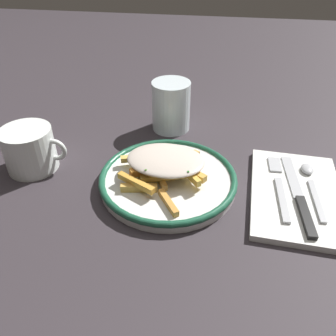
# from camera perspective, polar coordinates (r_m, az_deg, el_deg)

# --- Properties ---
(ground_plane) EXTENTS (2.60, 2.60, 0.00)m
(ground_plane) POSITION_cam_1_polar(r_m,az_deg,el_deg) (0.62, 0.00, -2.74)
(ground_plane) COLOR #322C31
(plate) EXTENTS (0.24, 0.24, 0.02)m
(plate) POSITION_cam_1_polar(r_m,az_deg,el_deg) (0.61, 0.00, -1.87)
(plate) COLOR silver
(plate) RESTS_ON ground_plane
(fries_heap) EXTENTS (0.16, 0.17, 0.04)m
(fries_heap) POSITION_cam_1_polar(r_m,az_deg,el_deg) (0.60, -0.55, 0.64)
(fries_heap) COLOR gold
(fries_heap) RESTS_ON plate
(napkin) EXTENTS (0.16, 0.25, 0.01)m
(napkin) POSITION_cam_1_polar(r_m,az_deg,el_deg) (0.63, 20.44, -4.37)
(napkin) COLOR white
(napkin) RESTS_ON ground_plane
(fork) EXTENTS (0.02, 0.18, 0.01)m
(fork) POSITION_cam_1_polar(r_m,az_deg,el_deg) (0.63, 17.93, -2.88)
(fork) COLOR silver
(fork) RESTS_ON napkin
(knife) EXTENTS (0.03, 0.21, 0.01)m
(knife) POSITION_cam_1_polar(r_m,az_deg,el_deg) (0.61, 20.97, -4.88)
(knife) COLOR black
(knife) RESTS_ON napkin
(spoon) EXTENTS (0.02, 0.15, 0.01)m
(spoon) POSITION_cam_1_polar(r_m,az_deg,el_deg) (0.65, 22.52, -1.92)
(spoon) COLOR silver
(spoon) RESTS_ON napkin
(water_glass) EXTENTS (0.08, 0.08, 0.11)m
(water_glass) POSITION_cam_1_polar(r_m,az_deg,el_deg) (0.77, 0.51, 10.21)
(water_glass) COLOR silver
(water_glass) RESTS_ON ground_plane
(coffee_mug) EXTENTS (0.12, 0.09, 0.08)m
(coffee_mug) POSITION_cam_1_polar(r_m,az_deg,el_deg) (0.69, -21.84, 2.89)
(coffee_mug) COLOR white
(coffee_mug) RESTS_ON ground_plane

